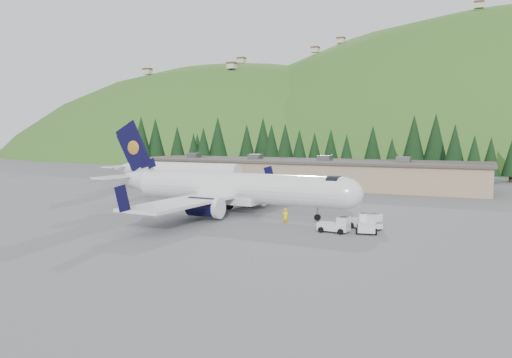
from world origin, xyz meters
The scene contains 9 objects.
ground centered at (0.00, 0.00, 0.00)m, with size 600.00×600.00×0.00m, color slate.
airliner centered at (-1.07, 0.04, 3.24)m, with size 36.61×34.30×12.16m.
second_airliner centered at (-24.92, 22.00, 3.32)m, with size 27.50×11.00×10.05m.
baggage_tug_a centered at (15.03, -6.57, 0.76)m, with size 3.30×2.14×1.70m.
baggage_tug_b centered at (17.62, -3.68, 0.82)m, with size 3.82×3.36×1.83m.
baggage_tug_c centered at (17.84, -4.94, 0.82)m, with size 2.60×3.69×1.83m.
terminal_building centered at (-5.01, 38.00, 2.62)m, with size 71.00×17.00×6.10m.
ramp_worker centered at (8.65, -4.79, 0.95)m, with size 0.69×0.46×1.90m, color #FFE507.
tree_line centered at (-9.81, 61.39, 7.59)m, with size 112.66×18.15×14.35m.
Camera 1 is at (28.98, -56.24, 10.04)m, focal length 35.00 mm.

